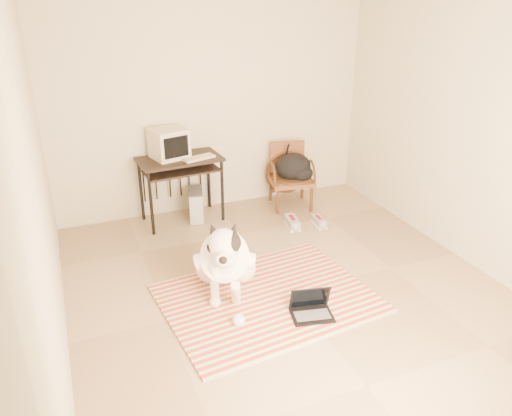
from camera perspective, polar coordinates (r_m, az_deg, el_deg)
floor at (r=4.84m, az=3.78°, el=-9.57°), size 4.50×4.50×0.00m
wall_back at (r=6.27m, az=-4.96°, el=11.81°), size 4.50×0.00×4.50m
wall_front at (r=2.62m, az=26.68°, el=-9.46°), size 4.50×0.00×4.50m
wall_left at (r=3.85m, az=-23.58°, el=1.75°), size 0.00×4.50×4.50m
wall_right at (r=5.40m, az=23.89°, el=7.81°), size 0.00×4.50×4.50m
rug at (r=4.73m, az=1.31°, el=-10.26°), size 2.01×1.61×0.02m
dog at (r=4.66m, az=-3.51°, el=-5.95°), size 0.65×1.21×0.88m
laptop at (r=4.50m, az=6.31°, el=-11.30°), size 0.41×0.33×0.25m
computer_desk at (r=6.02m, az=-8.64°, el=4.61°), size 1.01×0.61×0.81m
crt_monitor at (r=5.98m, az=-9.91°, el=7.28°), size 0.46×0.45×0.35m
desk_keyboard at (r=5.93m, az=-6.57°, el=5.71°), size 0.41×0.24×0.03m
pc_tower at (r=6.23m, az=-6.87°, el=0.39°), size 0.26×0.43×0.38m
rattan_chair at (r=6.53m, az=3.92°, el=3.72°), size 0.63×0.61×0.81m
backpack at (r=6.44m, az=4.46°, el=4.60°), size 0.47×0.41×0.35m
sneaker_left at (r=6.05m, az=4.16°, el=-1.69°), size 0.18×0.34×0.11m
sneaker_right at (r=6.13m, az=7.20°, el=-1.55°), size 0.13×0.28×0.09m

